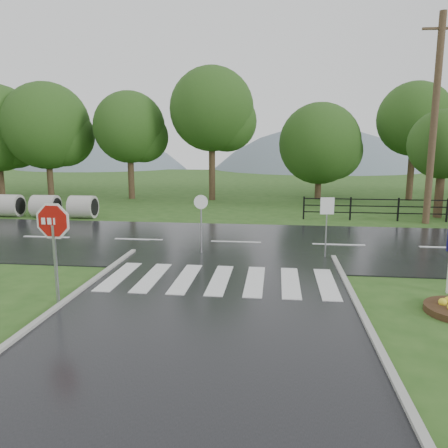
# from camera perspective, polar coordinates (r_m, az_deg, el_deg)

# --- Properties ---
(ground) EXTENTS (120.00, 120.00, 0.00)m
(ground) POSITION_cam_1_polar(r_m,az_deg,el_deg) (8.07, -5.35, -18.43)
(ground) COLOR #2B521B
(ground) RESTS_ON ground
(main_road) EXTENTS (90.00, 8.00, 0.04)m
(main_road) POSITION_cam_1_polar(r_m,az_deg,el_deg) (17.41, 1.58, -2.50)
(main_road) COLOR black
(main_road) RESTS_ON ground
(crosswalk) EXTENTS (6.50, 2.80, 0.02)m
(crosswalk) POSITION_cam_1_polar(r_m,az_deg,el_deg) (12.59, -0.54, -7.28)
(crosswalk) COLOR silver
(crosswalk) RESTS_ON ground
(fence_west) EXTENTS (9.58, 0.08, 1.20)m
(fence_west) POSITION_cam_1_polar(r_m,az_deg,el_deg) (23.93, 21.82, 2.06)
(fence_west) COLOR black
(fence_west) RESTS_ON ground
(hills) EXTENTS (102.00, 48.00, 48.00)m
(hills) POSITION_cam_1_polar(r_m,az_deg,el_deg) (74.50, 8.13, -4.82)
(hills) COLOR slate
(hills) RESTS_ON ground
(treeline) EXTENTS (83.20, 5.20, 10.00)m
(treeline) POSITION_cam_1_polar(r_m,az_deg,el_deg) (31.15, 5.80, 3.18)
(treeline) COLOR #214615
(treeline) RESTS_ON ground
(culvert_pipes) EXTENTS (9.70, 1.20, 1.20)m
(culvert_pipes) POSITION_cam_1_polar(r_m,az_deg,el_deg) (26.41, -26.26, 2.18)
(culvert_pipes) COLOR #9E9B93
(culvert_pipes) RESTS_ON ground
(stop_sign) EXTENTS (1.19, 0.13, 2.69)m
(stop_sign) POSITION_cam_1_polar(r_m,az_deg,el_deg) (11.12, -21.40, -0.76)
(stop_sign) COLOR #939399
(stop_sign) RESTS_ON ground
(reg_sign_small) EXTENTS (0.47, 0.09, 2.12)m
(reg_sign_small) POSITION_cam_1_polar(r_m,az_deg,el_deg) (15.18, 13.28, 1.10)
(reg_sign_small) COLOR #939399
(reg_sign_small) RESTS_ON ground
(reg_sign_round) EXTENTS (0.50, 0.08, 2.13)m
(reg_sign_round) POSITION_cam_1_polar(r_m,az_deg,el_deg) (15.42, -3.01, 0.96)
(reg_sign_round) COLOR #939399
(reg_sign_round) RESTS_ON ground
(utility_pole_east) EXTENTS (1.76, 0.33, 9.89)m
(utility_pole_east) POSITION_cam_1_polar(r_m,az_deg,el_deg) (23.62, 25.76, 12.17)
(utility_pole_east) COLOR #473523
(utility_pole_east) RESTS_ON ground
(entrance_tree_left) EXTENTS (3.62, 3.62, 5.69)m
(entrance_tree_left) POSITION_cam_1_polar(r_m,az_deg,el_deg) (25.89, 26.75, 9.25)
(entrance_tree_left) COLOR #3D2B1C
(entrance_tree_left) RESTS_ON ground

